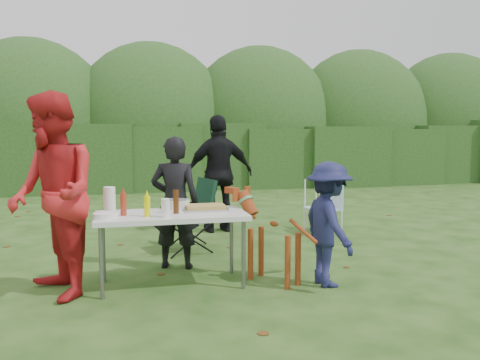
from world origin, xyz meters
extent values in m
plane|color=#1E4211|center=(0.00, 0.00, 0.00)|extent=(80.00, 80.00, 0.00)
cube|color=#23471C|center=(0.00, 8.00, 0.85)|extent=(22.00, 1.40, 1.70)
ellipsoid|color=#3D6628|center=(0.00, 9.60, 1.60)|extent=(20.00, 2.60, 3.20)
cube|color=silver|center=(-0.39, -0.04, 0.71)|extent=(1.50, 0.70, 0.05)
cylinder|color=slate|center=(-1.07, -0.32, 0.34)|extent=(0.04, 0.04, 0.69)
cylinder|color=slate|center=(0.29, -0.32, 0.34)|extent=(0.04, 0.04, 0.69)
cylinder|color=slate|center=(-1.07, 0.24, 0.34)|extent=(0.04, 0.04, 0.69)
cylinder|color=slate|center=(0.29, 0.24, 0.34)|extent=(0.04, 0.04, 0.69)
imported|color=black|center=(-0.29, 0.60, 0.75)|extent=(0.63, 0.50, 1.50)
imported|color=red|center=(-1.50, -0.14, 0.97)|extent=(1.04, 1.15, 1.94)
imported|color=black|center=(0.59, 2.47, 0.89)|extent=(1.09, 0.55, 1.79)
imported|color=#1B1E4A|center=(1.15, -0.40, 0.63)|extent=(0.53, 0.85, 1.26)
cube|color=#B7B7BA|center=(-0.03, 0.07, 0.75)|extent=(0.45, 0.30, 0.02)
cube|color=tan|center=(-0.03, 0.07, 0.78)|extent=(0.40, 0.26, 0.04)
cylinder|color=#ECF500|center=(-0.64, -0.17, 0.84)|extent=(0.06, 0.06, 0.20)
cylinder|color=#9B2E1B|center=(-0.86, -0.06, 0.85)|extent=(0.06, 0.06, 0.22)
cylinder|color=#47230F|center=(-0.35, -0.06, 0.86)|extent=(0.06, 0.06, 0.24)
cylinder|color=white|center=(-1.00, 0.15, 0.87)|extent=(0.12, 0.12, 0.26)
cylinder|color=white|center=(-0.47, -0.25, 0.83)|extent=(0.08, 0.08, 0.18)
cylinder|color=silver|center=(-0.30, 0.21, 0.79)|extent=(0.26, 0.26, 0.10)
cylinder|color=white|center=(-1.03, -0.16, 0.77)|extent=(0.24, 0.24, 0.05)
camera|label=1|loc=(-0.88, -5.09, 1.61)|focal=38.00mm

